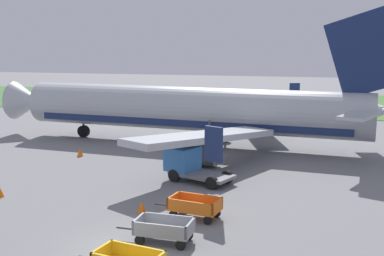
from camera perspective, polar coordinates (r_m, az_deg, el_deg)
ground_plane at (r=22.05m, az=-7.86°, el=-13.62°), size 220.00×220.00×0.00m
grass_strip at (r=73.37m, az=8.02°, el=2.95°), size 220.00×28.00×0.06m
airplane at (r=41.90m, az=1.03°, el=2.05°), size 37.67×30.29×11.34m
baggage_cart_second_in_row at (r=22.32m, az=-3.26°, el=-11.57°), size 3.58×1.50×1.07m
baggage_cart_third_in_row at (r=25.17m, az=0.31°, el=-9.03°), size 3.62×1.82×1.07m
service_truck_beside_carts at (r=31.76m, az=-0.40°, el=-4.08°), size 4.77×3.40×2.10m
traffic_cone_mid_apron at (r=39.40m, az=-12.77°, el=-2.72°), size 0.50×0.50×0.66m
traffic_cone_by_carts at (r=26.20m, az=-5.84°, el=-8.99°), size 0.47×0.47×0.62m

